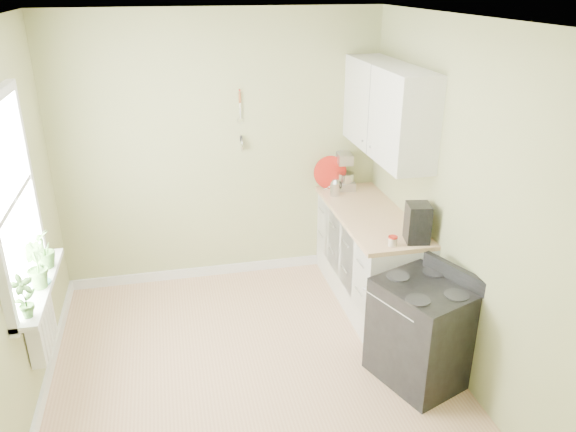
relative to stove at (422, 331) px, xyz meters
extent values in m
cube|color=tan|center=(-1.28, 0.23, -0.43)|extent=(3.20, 3.60, 0.02)
cube|color=white|center=(-1.28, 0.23, 2.29)|extent=(3.20, 3.60, 0.02)
cube|color=#B3B77D|center=(-1.28, 2.04, 0.93)|extent=(3.20, 0.02, 2.70)
cube|color=#B3B77D|center=(-2.89, 0.23, 0.93)|extent=(0.02, 3.60, 2.70)
cube|color=#B3B77D|center=(0.33, 0.23, 0.93)|extent=(0.02, 3.60, 2.70)
cube|color=white|center=(0.02, 1.23, 0.02)|extent=(0.60, 1.60, 0.87)
cube|color=beige|center=(0.01, 1.23, 0.47)|extent=(0.64, 1.60, 0.04)
cube|color=white|center=(0.15, 1.33, 1.43)|extent=(0.35, 1.40, 0.80)
cube|color=white|center=(-2.87, 0.53, 1.13)|extent=(0.02, 1.00, 1.30)
cube|color=white|center=(-2.85, 0.53, 0.45)|extent=(0.06, 1.14, 0.07)
cube|color=white|center=(-2.85, 0.53, 1.13)|extent=(0.04, 1.00, 0.04)
cube|color=white|center=(-2.79, 0.53, 0.46)|extent=(0.18, 1.14, 0.04)
cube|color=white|center=(-2.82, 0.48, 0.13)|extent=(0.12, 0.50, 0.35)
cylinder|color=beige|center=(-1.08, 2.01, 1.46)|extent=(0.02, 0.02, 0.10)
cylinder|color=silver|center=(-1.08, 2.01, 1.34)|extent=(0.01, 0.01, 0.16)
cylinder|color=silver|center=(-1.08, 2.01, 1.00)|extent=(0.01, 0.14, 0.14)
cube|color=black|center=(0.00, 0.00, -0.02)|extent=(0.78, 0.83, 0.80)
cube|color=black|center=(0.00, 0.00, 0.39)|extent=(0.78, 0.83, 0.03)
cube|color=black|center=(0.25, 0.00, 0.46)|extent=(0.29, 0.65, 0.12)
cylinder|color=#B2B2B7|center=(-0.30, 0.00, 0.29)|extent=(0.22, 0.52, 0.02)
cube|color=red|center=(-0.30, 0.09, 0.13)|extent=(0.09, 0.19, 0.34)
cube|color=#B2B2B7|center=(-0.03, 1.95, 0.53)|extent=(0.24, 0.33, 0.08)
cube|color=#B2B2B7|center=(-0.03, 2.08, 0.68)|extent=(0.13, 0.10, 0.23)
cube|color=#B2B2B7|center=(-0.03, 1.97, 0.81)|extent=(0.18, 0.33, 0.10)
sphere|color=#B2B2B7|center=(-0.03, 2.08, 0.84)|extent=(0.12, 0.12, 0.12)
cylinder|color=silver|center=(-0.03, 1.89, 0.59)|extent=(0.18, 0.18, 0.15)
cylinder|color=silver|center=(-0.18, 1.73, 0.56)|extent=(0.10, 0.10, 0.13)
cone|color=silver|center=(-0.18, 1.73, 0.64)|extent=(0.10, 0.10, 0.04)
cylinder|color=silver|center=(-0.26, 1.73, 0.58)|extent=(0.09, 0.05, 0.07)
cube|color=black|center=(0.17, 0.58, 0.65)|extent=(0.22, 0.24, 0.33)
cylinder|color=black|center=(0.14, 0.58, 0.56)|extent=(0.10, 0.10, 0.11)
cylinder|color=#A91D12|center=(-0.17, 1.95, 0.66)|extent=(0.35, 0.06, 0.35)
cylinder|color=#BEAC97|center=(-0.06, 0.53, 0.53)|extent=(0.07, 0.07, 0.07)
cylinder|color=#A91D12|center=(-0.06, 0.53, 0.57)|extent=(0.08, 0.08, 0.01)
imported|color=#437330|center=(-2.78, 0.08, 0.63)|extent=(0.20, 0.19, 0.31)
imported|color=#437330|center=(-2.78, 0.48, 0.65)|extent=(0.24, 0.23, 0.33)
imported|color=#437330|center=(-2.78, 0.79, 0.63)|extent=(0.17, 0.17, 0.30)
camera|label=1|loc=(-1.80, -3.31, 2.52)|focal=35.00mm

